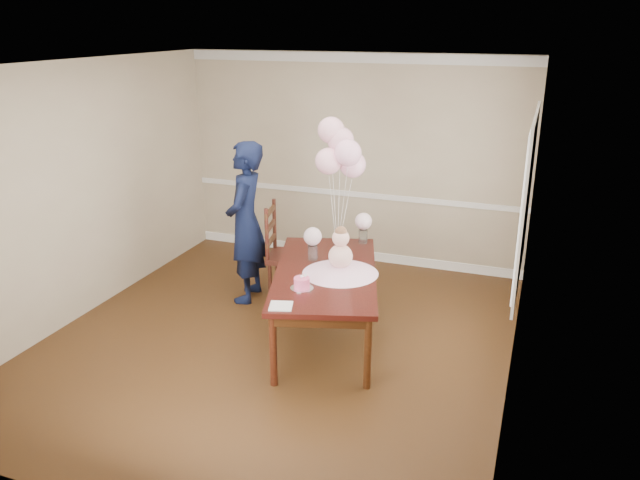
% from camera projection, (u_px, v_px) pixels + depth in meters
% --- Properties ---
extents(floor, '(4.50, 5.00, 0.00)m').
position_uv_depth(floor, '(277.00, 340.00, 6.31)').
color(floor, '#311C0C').
rests_on(floor, ground).
extents(ceiling, '(4.50, 5.00, 0.02)m').
position_uv_depth(ceiling, '(270.00, 64.00, 5.42)').
color(ceiling, white).
rests_on(ceiling, wall_back).
extents(wall_back, '(4.50, 0.02, 2.70)m').
position_uv_depth(wall_back, '(353.00, 160.00, 8.08)').
color(wall_back, tan).
rests_on(wall_back, floor).
extents(wall_front, '(4.50, 0.02, 2.70)m').
position_uv_depth(wall_front, '(100.00, 330.00, 3.65)').
color(wall_front, tan).
rests_on(wall_front, floor).
extents(wall_left, '(0.02, 5.00, 2.70)m').
position_uv_depth(wall_left, '(80.00, 192.00, 6.59)').
color(wall_left, tan).
rests_on(wall_left, floor).
extents(wall_right, '(0.02, 5.00, 2.70)m').
position_uv_depth(wall_right, '(524.00, 240.00, 5.14)').
color(wall_right, tan).
rests_on(wall_right, floor).
extents(chair_rail_trim, '(4.50, 0.02, 0.07)m').
position_uv_depth(chair_rail_trim, '(352.00, 194.00, 8.22)').
color(chair_rail_trim, silver).
rests_on(chair_rail_trim, wall_back).
extents(crown_molding, '(4.50, 0.02, 0.12)m').
position_uv_depth(crown_molding, '(354.00, 58.00, 7.65)').
color(crown_molding, silver).
rests_on(crown_molding, wall_back).
extents(baseboard_trim, '(4.50, 0.02, 0.12)m').
position_uv_depth(baseboard_trim, '(351.00, 253.00, 8.50)').
color(baseboard_trim, white).
rests_on(baseboard_trim, floor).
extents(window_frame, '(0.02, 1.66, 1.56)m').
position_uv_depth(window_frame, '(527.00, 201.00, 5.52)').
color(window_frame, silver).
rests_on(window_frame, wall_right).
extents(window_blinds, '(0.01, 1.50, 1.40)m').
position_uv_depth(window_blinds, '(525.00, 201.00, 5.53)').
color(window_blinds, silver).
rests_on(window_blinds, wall_right).
extents(dining_table_top, '(1.50, 2.16, 0.05)m').
position_uv_depth(dining_table_top, '(326.00, 273.00, 6.14)').
color(dining_table_top, black).
rests_on(dining_table_top, table_leg_fl).
extents(table_apron, '(1.38, 2.04, 0.10)m').
position_uv_depth(table_apron, '(326.00, 280.00, 6.16)').
color(table_apron, black).
rests_on(table_apron, table_leg_fl).
extents(table_leg_fl, '(0.09, 0.09, 0.69)m').
position_uv_depth(table_leg_fl, '(273.00, 350.00, 5.43)').
color(table_leg_fl, black).
rests_on(table_leg_fl, floor).
extents(table_leg_fr, '(0.09, 0.09, 0.69)m').
position_uv_depth(table_leg_fr, '(368.00, 353.00, 5.39)').
color(table_leg_fr, black).
rests_on(table_leg_fr, floor).
extents(table_leg_bl, '(0.09, 0.09, 0.69)m').
position_uv_depth(table_leg_bl, '(294.00, 272.00, 7.13)').
color(table_leg_bl, black).
rests_on(table_leg_bl, floor).
extents(table_leg_br, '(0.09, 0.09, 0.69)m').
position_uv_depth(table_leg_br, '(365.00, 274.00, 7.09)').
color(table_leg_br, black).
rests_on(table_leg_br, floor).
extents(baby_skirt, '(0.93, 0.93, 0.10)m').
position_uv_depth(baby_skirt, '(340.00, 268.00, 6.06)').
color(baby_skirt, '#FDBADD').
rests_on(baby_skirt, dining_table_top).
extents(baby_torso, '(0.24, 0.24, 0.24)m').
position_uv_depth(baby_torso, '(341.00, 256.00, 6.02)').
color(baby_torso, pink).
rests_on(baby_torso, baby_skirt).
extents(baby_head, '(0.17, 0.17, 0.17)m').
position_uv_depth(baby_head, '(341.00, 238.00, 5.95)').
color(baby_head, beige).
rests_on(baby_head, baby_torso).
extents(baby_hair, '(0.12, 0.12, 0.12)m').
position_uv_depth(baby_hair, '(341.00, 232.00, 5.94)').
color(baby_hair, brown).
rests_on(baby_hair, baby_head).
extents(cake_platter, '(0.27, 0.27, 0.01)m').
position_uv_depth(cake_platter, '(302.00, 288.00, 5.72)').
color(cake_platter, silver).
rests_on(cake_platter, dining_table_top).
extents(birthday_cake, '(0.18, 0.18, 0.10)m').
position_uv_depth(birthday_cake, '(302.00, 283.00, 5.71)').
color(birthday_cake, '#F24C80').
rests_on(birthday_cake, cake_platter).
extents(cake_flower_a, '(0.03, 0.03, 0.03)m').
position_uv_depth(cake_flower_a, '(302.00, 276.00, 5.69)').
color(cake_flower_a, white).
rests_on(cake_flower_a, birthday_cake).
extents(cake_flower_b, '(0.03, 0.03, 0.03)m').
position_uv_depth(cake_flower_b, '(305.00, 276.00, 5.70)').
color(cake_flower_b, silver).
rests_on(cake_flower_b, birthday_cake).
extents(rose_vase_near, '(0.12, 0.12, 0.16)m').
position_uv_depth(rose_vase_near, '(313.00, 253.00, 6.39)').
color(rose_vase_near, silver).
rests_on(rose_vase_near, dining_table_top).
extents(roses_near, '(0.19, 0.19, 0.19)m').
position_uv_depth(roses_near, '(313.00, 236.00, 6.33)').
color(roses_near, beige).
rests_on(roses_near, rose_vase_near).
extents(rose_vase_far, '(0.12, 0.12, 0.16)m').
position_uv_depth(rose_vase_far, '(363.00, 236.00, 6.87)').
color(rose_vase_far, silver).
rests_on(rose_vase_far, dining_table_top).
extents(roses_far, '(0.19, 0.19, 0.19)m').
position_uv_depth(roses_far, '(363.00, 221.00, 6.81)').
color(roses_far, '#FAD2DC').
rests_on(roses_far, rose_vase_far).
extents(napkin, '(0.24, 0.24, 0.01)m').
position_uv_depth(napkin, '(281.00, 306.00, 5.36)').
color(napkin, silver).
rests_on(napkin, dining_table_top).
extents(balloon_weight, '(0.05, 0.05, 0.02)m').
position_uv_depth(balloon_weight, '(337.00, 251.00, 6.63)').
color(balloon_weight, silver).
rests_on(balloon_weight, dining_table_top).
extents(balloon_a, '(0.27, 0.27, 0.27)m').
position_uv_depth(balloon_a, '(328.00, 161.00, 6.31)').
color(balloon_a, '#FFB4C9').
rests_on(balloon_a, balloon_ribbon_a).
extents(balloon_b, '(0.27, 0.27, 0.27)m').
position_uv_depth(balloon_b, '(348.00, 153.00, 6.22)').
color(balloon_b, '#FFB4D9').
rests_on(balloon_b, balloon_ribbon_b).
extents(balloon_c, '(0.27, 0.27, 0.27)m').
position_uv_depth(balloon_c, '(341.00, 140.00, 6.33)').
color(balloon_c, '#E3A1B6').
rests_on(balloon_c, balloon_ribbon_c).
extents(balloon_d, '(0.27, 0.27, 0.27)m').
position_uv_depth(balloon_d, '(331.00, 130.00, 6.32)').
color(balloon_d, '#EBA6B9').
rests_on(balloon_d, balloon_ribbon_d).
extents(balloon_e, '(0.27, 0.27, 0.27)m').
position_uv_depth(balloon_e, '(353.00, 165.00, 6.39)').
color(balloon_e, '#FFB4D4').
rests_on(balloon_e, balloon_ribbon_e).
extents(balloon_ribbon_a, '(0.09, 0.03, 0.82)m').
position_uv_depth(balloon_ribbon_a, '(333.00, 214.00, 6.49)').
color(balloon_ribbon_a, white).
rests_on(balloon_ribbon_a, balloon_weight).
extents(balloon_ribbon_b, '(0.11, 0.02, 0.92)m').
position_uv_depth(balloon_ribbon_b, '(342.00, 210.00, 6.45)').
color(balloon_ribbon_b, silver).
rests_on(balloon_ribbon_b, balloon_weight).
extents(balloon_ribbon_c, '(0.01, 0.10, 1.02)m').
position_uv_depth(balloon_ribbon_c, '(339.00, 204.00, 6.50)').
color(balloon_ribbon_c, white).
rests_on(balloon_ribbon_c, balloon_weight).
extents(balloon_ribbon_d, '(0.11, 0.08, 1.11)m').
position_uv_depth(balloon_ribbon_d, '(334.00, 199.00, 6.50)').
color(balloon_ribbon_d, white).
rests_on(balloon_ribbon_d, balloon_weight).
extents(balloon_ribbon_e, '(0.11, 0.11, 0.76)m').
position_uv_depth(balloon_ribbon_e, '(345.00, 215.00, 6.53)').
color(balloon_ribbon_e, white).
rests_on(balloon_ribbon_e, balloon_weight).
extents(dining_chair_seat, '(0.57, 0.57, 0.05)m').
position_uv_depth(dining_chair_seat, '(290.00, 257.00, 7.18)').
color(dining_chair_seat, '#37140F').
rests_on(dining_chair_seat, chair_leg_fl).
extents(chair_leg_fl, '(0.05, 0.05, 0.47)m').
position_uv_depth(chair_leg_fl, '(270.00, 283.00, 7.11)').
color(chair_leg_fl, black).
rests_on(chair_leg_fl, floor).
extents(chair_leg_fr, '(0.05, 0.05, 0.47)m').
position_uv_depth(chair_leg_fr, '(304.00, 285.00, 7.05)').
color(chair_leg_fr, '#361E0E').
rests_on(chair_leg_fr, floor).
extents(chair_leg_bl, '(0.05, 0.05, 0.47)m').
position_uv_depth(chair_leg_bl, '(277.00, 270.00, 7.47)').
color(chair_leg_bl, '#34120E').
rests_on(chair_leg_bl, floor).
extents(chair_leg_br, '(0.05, 0.05, 0.47)m').
position_uv_depth(chair_leg_br, '(310.00, 272.00, 7.42)').
color(chair_leg_br, '#35180E').
rests_on(chair_leg_br, floor).
extents(chair_back_post_l, '(0.05, 0.05, 0.61)m').
position_uv_depth(chair_back_post_l, '(267.00, 235.00, 6.92)').
color(chair_back_post_l, '#39150F').
rests_on(chair_back_post_l, dining_chair_seat).
extents(chair_back_post_r, '(0.05, 0.05, 0.61)m').
position_uv_depth(chair_back_post_r, '(274.00, 224.00, 7.28)').
color(chair_back_post_r, black).
rests_on(chair_back_post_r, dining_chair_seat).
extents(chair_slat_low, '(0.12, 0.44, 0.05)m').
position_uv_depth(chair_slat_low, '(271.00, 240.00, 7.14)').
color(chair_slat_low, '#3B2010').
rests_on(chair_slat_low, dining_chair_seat).
extents(chair_slat_mid, '(0.12, 0.44, 0.05)m').
position_uv_depth(chair_slat_mid, '(271.00, 226.00, 7.09)').
color(chair_slat_mid, '#351A0E').
rests_on(chair_slat_mid, dining_chair_seat).
extents(chair_slat_top, '(0.12, 0.44, 0.05)m').
position_uv_depth(chair_slat_top, '(270.00, 211.00, 7.03)').
color(chair_slat_top, '#381F0F').
rests_on(chair_slat_top, dining_chair_seat).
extents(woman, '(0.55, 0.73, 1.84)m').
position_uv_depth(woman, '(246.00, 223.00, 6.99)').
color(woman, black).
rests_on(woman, floor).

